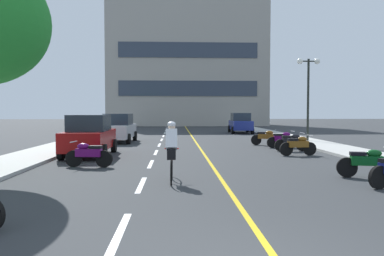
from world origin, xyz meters
The scene contains 28 objects.
ground_plane centered at (0.00, 21.00, 0.00)m, with size 140.00×140.00×0.00m, color #2D3033.
curb_left centered at (-7.20, 24.00, 0.06)m, with size 2.40×72.00×0.12m, color #A8A8A3.
curb_right centered at (7.20, 24.00, 0.06)m, with size 2.40×72.00×0.12m, color #A8A8A3.
lane_dash_0 centered at (-2.00, 2.00, 0.00)m, with size 0.14×2.20×0.01m, color silver.
lane_dash_1 centered at (-2.00, 6.00, 0.00)m, with size 0.14×2.20×0.01m, color silver.
lane_dash_2 centered at (-2.00, 10.00, 0.00)m, with size 0.14×2.20×0.01m, color silver.
lane_dash_3 centered at (-2.00, 14.00, 0.00)m, with size 0.14×2.20×0.01m, color silver.
lane_dash_4 centered at (-2.00, 18.00, 0.00)m, with size 0.14×2.20×0.01m, color silver.
lane_dash_5 centered at (-2.00, 22.00, 0.00)m, with size 0.14×2.20×0.01m, color silver.
lane_dash_6 centered at (-2.00, 26.00, 0.00)m, with size 0.14×2.20×0.01m, color silver.
lane_dash_7 centered at (-2.00, 30.00, 0.00)m, with size 0.14×2.20×0.01m, color silver.
lane_dash_8 centered at (-2.00, 34.00, 0.00)m, with size 0.14×2.20×0.01m, color silver.
lane_dash_9 centered at (-2.00, 38.00, 0.00)m, with size 0.14×2.20×0.01m, color silver.
lane_dash_10 centered at (-2.00, 42.00, 0.00)m, with size 0.14×2.20×0.01m, color silver.
lane_dash_11 centered at (-2.00, 46.00, 0.00)m, with size 0.14×2.20×0.01m, color silver.
centre_line_yellow centered at (0.25, 24.00, 0.00)m, with size 0.12×66.00×0.01m, color gold.
office_building centered at (0.67, 49.47, 8.22)m, with size 21.38×9.06×16.45m.
street_lamp_mid centered at (7.33, 19.46, 3.91)m, with size 1.46×0.36×5.18m.
parked_car_near centered at (-4.86, 12.73, 0.92)m, with size 1.95×4.22×1.82m.
parked_car_mid centered at (-4.67, 20.05, 0.92)m, with size 2.03×4.25×1.82m.
parked_car_far centered at (4.85, 29.82, 0.92)m, with size 2.03×4.25×1.82m.
motorcycle_2 centered at (4.59, 6.73, 0.47)m, with size 1.68×0.66×0.92m.
motorcycle_3 centered at (-4.14, 9.28, 0.47)m, with size 1.70×0.60×0.92m.
motorcycle_4 centered at (4.39, 12.38, 0.47)m, with size 1.70×0.60×0.92m.
motorcycle_5 centered at (4.67, 14.21, 0.47)m, with size 1.70×0.60×0.92m.
motorcycle_6 centered at (4.71, 15.89, 0.47)m, with size 1.70×0.60×0.92m.
motorcycle_7 centered at (4.19, 17.52, 0.47)m, with size 1.66×0.74×0.92m.
cyclist_rider centered at (-1.19, 6.43, 0.89)m, with size 0.42×1.77×1.71m.
Camera 1 is at (-1.10, -4.16, 1.98)m, focal length 35.46 mm.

